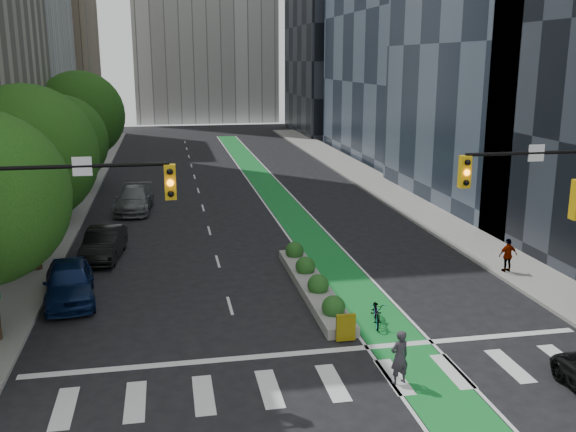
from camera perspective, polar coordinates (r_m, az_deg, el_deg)
name	(u,v)px	position (r m, az deg, el deg)	size (l,w,h in m)	color
ground	(325,368)	(21.52, 3.30, -13.33)	(160.00, 160.00, 0.00)	black
sidewalk_left	(61,209)	(45.18, -19.50, 0.55)	(3.60, 90.00, 0.15)	gray
sidewalk_right	(399,196)	(47.61, 9.80, 1.79)	(3.60, 90.00, 0.15)	gray
bike_lane_paint	(269,188)	(50.14, -1.69, 2.51)	(2.20, 70.00, 0.01)	#177F2F
building_tan_far	(32,32)	(85.97, -21.79, 14.98)	(14.00, 16.00, 26.00)	tan
building_dark_end	(348,27)	(90.13, 5.36, 16.40)	(14.00, 18.00, 28.00)	black
tree_mid	(27,155)	(31.47, -22.21, 5.03)	(6.40, 6.40, 8.78)	black
tree_midfar	(61,142)	(41.32, -19.53, 6.25)	(5.60, 5.60, 7.76)	black
tree_far	(80,115)	(51.10, -17.99, 8.51)	(6.60, 6.60, 9.00)	black
signal_left	(33,237)	(20.06, -21.73, -1.72)	(6.14, 0.51, 7.20)	black
signal_right	(571,210)	(23.83, 23.86, 0.48)	(5.82, 0.51, 7.20)	black
median_planter	(313,283)	(27.92, 2.20, -5.96)	(1.20, 10.26, 1.10)	gray
bicycle	(377,312)	(24.79, 7.89, -8.43)	(0.64, 1.84, 0.97)	gray
cyclist	(399,357)	(20.49, 9.88, -12.26)	(0.64, 0.42, 1.76)	#322D36
parked_car_left_near	(69,282)	(28.13, -18.88, -5.58)	(1.97, 4.89, 1.67)	#0B1B44
parked_car_left_mid	(104,244)	(33.58, -16.07, -2.37)	(1.63, 4.67, 1.54)	black
parked_car_left_far	(134,200)	(43.45, -13.52, 1.43)	(2.21, 5.45, 1.58)	#5C5F62
pedestrian_far	(508,255)	(31.51, 18.97, -3.32)	(0.93, 0.39, 1.59)	gray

